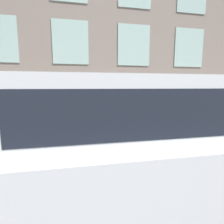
# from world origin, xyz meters

# --- Properties ---
(ground_plane) EXTENTS (80.00, 80.00, 0.00)m
(ground_plane) POSITION_xyz_m (0.00, 0.00, 0.00)
(ground_plane) COLOR #38383A
(sidewalk) EXTENTS (3.17, 60.00, 0.14)m
(sidewalk) POSITION_xyz_m (1.58, 0.00, 0.07)
(sidewalk) COLOR #B2ADA3
(sidewalk) RESTS_ON ground_plane
(fire_hydrant) EXTENTS (0.29, 0.42, 0.76)m
(fire_hydrant) POSITION_xyz_m (0.69, 0.52, 0.53)
(fire_hydrant) COLOR red
(fire_hydrant) RESTS_ON sidewalk
(person) EXTENTS (0.31, 0.21, 1.28)m
(person) POSITION_xyz_m (1.07, -0.26, 0.92)
(person) COLOR #232328
(person) RESTS_ON sidewalk
(parked_truck_white_near) EXTENTS (2.09, 5.31, 1.78)m
(parked_truck_white_near) POSITION_xyz_m (-1.30, 0.13, 1.03)
(parked_truck_white_near) COLOR black
(parked_truck_white_near) RESTS_ON ground_plane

